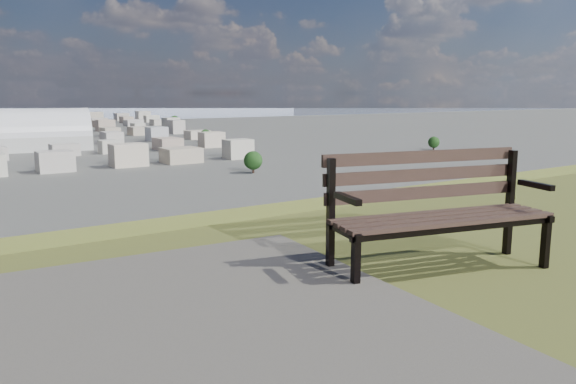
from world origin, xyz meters
TOP-DOWN VIEW (x-y plane):
  - park_bench at (-0.57, 1.83)m, footprint 1.72×0.89m
  - gravel_patch at (-2.65, 1.21)m, footprint 3.04×4.13m
  - arena at (38.02, 283.56)m, footprint 62.82×32.66m

SIDE VIEW (x-z plane):
  - arena at x=38.02m, z-range -6.71..18.68m
  - gravel_patch at x=-2.65m, z-range 25.00..25.07m
  - park_bench at x=-0.57m, z-range 25.06..25.92m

